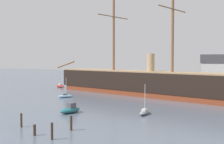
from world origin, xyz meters
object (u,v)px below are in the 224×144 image
(tall_ship, at_px, (140,82))
(mooring_piling_right_pair, at_px, (21,120))
(mooring_piling_left_pair, at_px, (35,130))
(mooring_piling_midwater, at_px, (71,123))
(sailboat_far_left, at_px, (60,86))
(mooring_piling_nearest, at_px, (52,131))
(sailboat_alongside_bow, at_px, (65,96))
(motorboat_near_centre, at_px, (70,109))
(sailboat_mid_right, at_px, (144,112))

(tall_ship, bearing_deg, mooring_piling_right_pair, -95.61)
(mooring_piling_left_pair, distance_m, mooring_piling_midwater, 5.07)
(sailboat_far_left, height_order, mooring_piling_nearest, sailboat_far_left)
(sailboat_alongside_bow, height_order, mooring_piling_right_pair, sailboat_alongside_bow)
(sailboat_alongside_bow, height_order, mooring_piling_midwater, sailboat_alongside_bow)
(sailboat_far_left, relative_size, mooring_piling_right_pair, 3.12)
(motorboat_near_centre, xyz_separation_m, mooring_piling_left_pair, (4.05, -14.82, 0.06))
(sailboat_far_left, distance_m, mooring_piling_nearest, 64.83)
(mooring_piling_left_pair, bearing_deg, tall_ship, 90.74)
(sailboat_alongside_bow, relative_size, mooring_piling_left_pair, 3.59)
(sailboat_mid_right, xyz_separation_m, sailboat_far_left, (-41.55, 34.29, 0.08))
(tall_ship, bearing_deg, sailboat_mid_right, -70.09)
(sailboat_mid_right, height_order, mooring_piling_left_pair, sailboat_mid_right)
(sailboat_far_left, height_order, mooring_piling_midwater, sailboat_far_left)
(motorboat_near_centre, height_order, sailboat_alongside_bow, sailboat_alongside_bow)
(mooring_piling_nearest, distance_m, mooring_piling_midwater, 4.81)
(sailboat_alongside_bow, xyz_separation_m, mooring_piling_right_pair, (11.68, -29.04, 0.58))
(mooring_piling_left_pair, bearing_deg, mooring_piling_right_pair, 149.29)
(mooring_piling_right_pair, xyz_separation_m, mooring_piling_midwater, (7.60, 1.35, 0.01))
(sailboat_alongside_bow, bearing_deg, mooring_piling_right_pair, -68.08)
(sailboat_mid_right, xyz_separation_m, mooring_piling_right_pair, (-13.47, -16.20, 0.56))
(mooring_piling_midwater, bearing_deg, tall_ship, 94.88)
(tall_ship, height_order, mooring_piling_nearest, tall_ship)
(sailboat_alongside_bow, bearing_deg, tall_ship, 39.31)
(tall_ship, xyz_separation_m, mooring_piling_right_pair, (-4.13, -41.98, -2.43))
(sailboat_far_left, relative_size, mooring_piling_left_pair, 4.42)
(tall_ship, distance_m, mooring_piling_nearest, 45.64)
(motorboat_near_centre, relative_size, sailboat_far_left, 0.75)
(sailboat_far_left, xyz_separation_m, mooring_piling_midwater, (35.68, -49.13, 0.49))
(mooring_piling_right_pair, bearing_deg, mooring_piling_midwater, 10.10)
(motorboat_near_centre, relative_size, mooring_piling_right_pair, 2.35)
(mooring_piling_left_pair, bearing_deg, sailboat_mid_right, 65.23)
(mooring_piling_nearest, relative_size, mooring_piling_right_pair, 1.04)
(sailboat_far_left, xyz_separation_m, mooring_piling_left_pair, (32.79, -53.28, 0.18))
(mooring_piling_left_pair, xyz_separation_m, mooring_piling_midwater, (2.89, 4.15, 0.31))
(mooring_piling_midwater, bearing_deg, sailboat_mid_right, 68.42)
(tall_ship, bearing_deg, motorboat_near_centre, -96.62)
(sailboat_alongside_bow, distance_m, mooring_piling_midwater, 33.74)
(tall_ship, xyz_separation_m, sailboat_mid_right, (9.34, -25.79, -2.99))
(sailboat_alongside_bow, distance_m, sailboat_far_left, 27.00)
(sailboat_far_left, bearing_deg, tall_ship, -14.78)
(motorboat_near_centre, xyz_separation_m, mooring_piling_right_pair, (-0.65, -12.02, 0.36))
(tall_ship, distance_m, sailboat_far_left, 33.44)
(tall_ship, height_order, mooring_piling_right_pair, tall_ship)
(sailboat_mid_right, bearing_deg, tall_ship, 109.91)
(motorboat_near_centre, distance_m, mooring_piling_right_pair, 12.05)
(motorboat_near_centre, relative_size, sailboat_mid_right, 0.89)
(tall_ship, bearing_deg, mooring_piling_nearest, -85.25)
(sailboat_mid_right, distance_m, sailboat_alongside_bow, 28.24)
(motorboat_near_centre, height_order, sailboat_far_left, sailboat_far_left)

